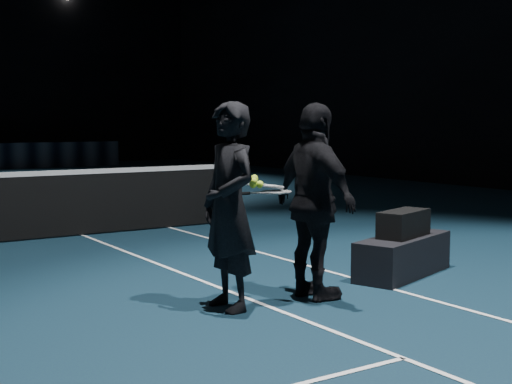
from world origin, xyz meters
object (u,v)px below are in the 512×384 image
(player_bench, at_px, (403,256))
(racket_lower, at_px, (276,192))
(racket_bag, at_px, (404,224))
(tennis_balls, at_px, (256,183))
(player_a, at_px, (229,206))
(racket_upper, at_px, (269,186))
(player_b, at_px, (315,202))

(player_bench, xyz_separation_m, racket_lower, (-1.79, -0.22, 0.80))
(racket_bag, xyz_separation_m, tennis_balls, (-1.99, -0.19, 0.54))
(player_a, bearing_deg, racket_upper, 87.43)
(player_bench, height_order, tennis_balls, tennis_balls)
(player_bench, distance_m, player_b, 1.58)
(player_b, relative_size, racket_upper, 2.64)
(player_bench, xyz_separation_m, tennis_balls, (-1.99, -0.19, 0.89))
(racket_bag, relative_size, tennis_balls, 5.79)
(player_bench, relative_size, racket_upper, 2.04)
(player_b, xyz_separation_m, tennis_balls, (-0.59, 0.09, 0.20))
(player_a, xyz_separation_m, tennis_balls, (0.25, -0.03, 0.20))
(racket_bag, height_order, player_a, player_a)
(player_bench, height_order, player_b, player_b)
(racket_lower, distance_m, tennis_balls, 0.22)
(player_a, height_order, tennis_balls, player_a)
(racket_lower, bearing_deg, tennis_balls, 178.53)
(racket_lower, height_order, tennis_balls, tennis_balls)
(player_b, bearing_deg, player_a, 81.83)
(player_a, xyz_separation_m, racket_lower, (0.45, -0.06, 0.11))
(racket_upper, bearing_deg, player_bench, 9.48)
(player_bench, bearing_deg, racket_upper, 166.31)
(racket_lower, bearing_deg, racket_upper, 141.34)
(player_bench, height_order, racket_bag, racket_bag)
(player_b, relative_size, racket_lower, 2.64)
(player_bench, relative_size, racket_bag, 2.00)
(player_b, bearing_deg, player_bench, -78.90)
(player_b, height_order, racket_upper, player_b)
(player_bench, height_order, racket_upper, racket_upper)
(racket_bag, height_order, racket_lower, racket_lower)
(player_bench, xyz_separation_m, racket_upper, (-1.84, -0.17, 0.85))
(racket_bag, height_order, tennis_balls, tennis_balls)
(player_bench, xyz_separation_m, racket_bag, (0.00, 0.00, 0.35))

